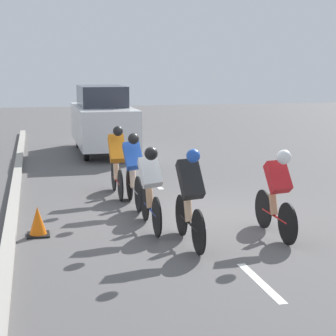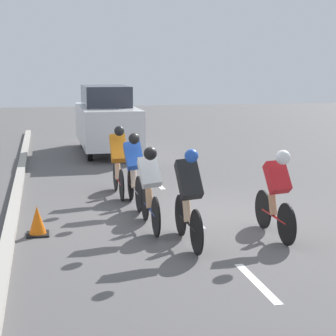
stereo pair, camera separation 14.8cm
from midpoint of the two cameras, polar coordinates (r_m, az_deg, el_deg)
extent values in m
plane|color=#565454|center=(10.35, 1.97, -5.03)|extent=(60.00, 60.00, 0.00)
cube|color=white|center=(7.43, 8.78, -11.38)|extent=(0.12, 1.40, 0.01)
cube|color=white|center=(10.31, 2.04, -5.08)|extent=(0.12, 1.40, 0.01)
cube|color=white|center=(13.33, -1.64, -1.55)|extent=(0.12, 1.40, 0.01)
cube|color=#A8A399|center=(9.95, -16.10, -5.65)|extent=(0.20, 28.62, 0.14)
cylinder|color=black|center=(11.61, -4.30, -1.61)|extent=(0.03, 0.69, 0.69)
cylinder|color=black|center=(10.65, -3.43, -2.69)|extent=(0.03, 0.69, 0.69)
cylinder|color=#B7B7BC|center=(11.13, -3.89, -2.13)|extent=(0.04, 1.01, 0.04)
cylinder|color=#B7B7BC|center=(11.26, -4.05, -0.90)|extent=(0.04, 0.04, 0.42)
cylinder|color=yellow|center=(11.16, -3.94, -1.57)|extent=(0.07, 0.07, 0.16)
cylinder|color=beige|center=(11.17, -3.96, -1.14)|extent=(0.12, 0.23, 0.36)
cube|color=blue|center=(10.90, -3.97, 1.26)|extent=(0.37, 0.47, 0.57)
sphere|color=black|center=(10.63, -3.93, 2.98)|extent=(0.21, 0.21, 0.21)
cylinder|color=black|center=(12.55, -5.87, -0.84)|extent=(0.03, 0.65, 0.65)
cylinder|color=black|center=(11.60, -5.22, -1.75)|extent=(0.03, 0.65, 0.65)
cylinder|color=red|center=(12.07, -5.56, -1.28)|extent=(0.04, 0.98, 0.04)
cylinder|color=red|center=(12.20, -5.69, -0.16)|extent=(0.04, 0.04, 0.42)
cylinder|color=white|center=(12.10, -5.60, -0.77)|extent=(0.07, 0.07, 0.16)
cylinder|color=beige|center=(12.11, -5.62, -0.38)|extent=(0.12, 0.23, 0.36)
cube|color=orange|center=(11.85, -5.57, 2.01)|extent=(0.33, 0.50, 0.60)
sphere|color=black|center=(11.58, -5.47, 3.75)|extent=(0.21, 0.21, 0.21)
cylinder|color=black|center=(9.19, 0.90, -4.82)|extent=(0.03, 0.68, 0.68)
cylinder|color=black|center=(8.28, 2.60, -6.53)|extent=(0.03, 0.68, 0.68)
cylinder|color=black|center=(8.73, 1.71, -5.63)|extent=(0.04, 0.98, 0.04)
cylinder|color=black|center=(8.83, 1.42, -4.02)|extent=(0.04, 0.04, 0.42)
cylinder|color=#1999D8|center=(8.75, 1.62, -4.91)|extent=(0.07, 0.07, 0.16)
cylinder|color=#DBAD84|center=(8.75, 1.59, -4.37)|extent=(0.12, 0.23, 0.36)
cube|color=black|center=(8.46, 1.78, -1.13)|extent=(0.36, 0.51, 0.62)
sphere|color=blue|center=(8.18, 2.06, 1.25)|extent=(0.21, 0.21, 0.21)
cylinder|color=black|center=(10.07, -2.79, -3.53)|extent=(0.03, 0.66, 0.66)
cylinder|color=black|center=(9.12, -1.61, -4.99)|extent=(0.03, 0.66, 0.66)
cylinder|color=navy|center=(9.60, -2.23, -4.22)|extent=(0.04, 1.00, 0.04)
cylinder|color=navy|center=(9.71, -2.44, -2.77)|extent=(0.04, 0.04, 0.42)
cylinder|color=#1999D8|center=(9.62, -2.29, -3.57)|extent=(0.07, 0.07, 0.16)
cylinder|color=tan|center=(9.63, -2.32, -3.08)|extent=(0.12, 0.23, 0.36)
cube|color=white|center=(9.35, -2.29, -0.42)|extent=(0.37, 0.45, 0.55)
sphere|color=black|center=(9.08, -2.20, 1.47)|extent=(0.22, 0.22, 0.22)
cylinder|color=black|center=(9.74, 9.22, -4.12)|extent=(0.03, 0.67, 0.67)
cylinder|color=black|center=(8.90, 11.58, -5.58)|extent=(0.03, 0.67, 0.67)
cylinder|color=red|center=(9.31, 10.35, -4.82)|extent=(0.04, 0.95, 0.04)
cylinder|color=red|center=(9.41, 9.98, -3.33)|extent=(0.04, 0.04, 0.42)
cylinder|color=green|center=(9.33, 10.24, -4.15)|extent=(0.07, 0.07, 0.16)
cylinder|color=tan|center=(9.33, 10.20, -3.64)|extent=(0.12, 0.23, 0.36)
cube|color=red|center=(9.07, 10.65, -0.89)|extent=(0.35, 0.45, 0.54)
sphere|color=white|center=(8.81, 11.23, 1.09)|extent=(0.23, 0.23, 0.23)
cylinder|color=black|center=(16.88, -3.97, 2.01)|extent=(0.14, 0.64, 0.64)
cylinder|color=black|center=(16.71, -8.58, 1.84)|extent=(0.14, 0.64, 0.64)
cylinder|color=black|center=(19.64, -5.34, 3.15)|extent=(0.14, 0.64, 0.64)
cylinder|color=black|center=(19.49, -9.31, 3.01)|extent=(0.14, 0.64, 0.64)
cube|color=silver|center=(18.10, -6.87, 4.39)|extent=(1.70, 4.54, 1.17)
cube|color=#2D333D|center=(18.25, -7.02, 7.29)|extent=(1.39, 2.50, 0.64)
cube|color=black|center=(9.51, -13.48, -6.61)|extent=(0.36, 0.36, 0.03)
cone|color=orange|center=(9.45, -13.54, -5.18)|extent=(0.28, 0.28, 0.46)
camera|label=1|loc=(0.07, -90.42, -0.08)|focal=60.00mm
camera|label=2|loc=(0.07, 89.58, 0.08)|focal=60.00mm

